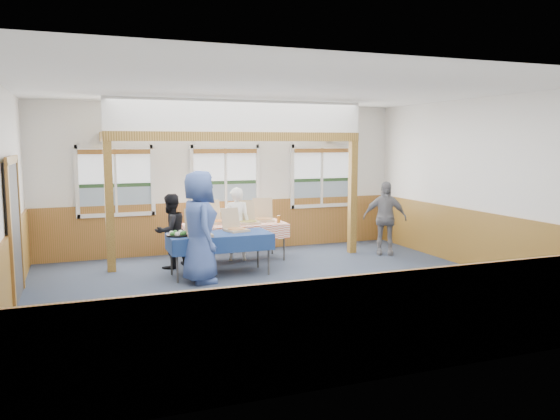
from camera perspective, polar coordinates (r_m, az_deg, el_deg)
The scene contains 31 objects.
floor at distance 8.94m, azimuth 0.17°, elevation -8.34°, with size 8.00×8.00×0.00m, color #2B3347.
ceiling at distance 8.66m, azimuth 0.18°, elevation 12.54°, with size 8.00×8.00×0.00m, color white.
wall_back at distance 11.98m, azimuth -5.77°, elevation 3.33°, with size 8.00×8.00×0.00m, color silver.
wall_front at distance 5.54m, azimuth 13.11°, elevation -1.17°, with size 8.00×8.00×0.00m, color silver.
wall_left at distance 8.15m, azimuth -27.14°, elevation 0.83°, with size 8.00×8.00×0.00m, color silver.
wall_right at distance 10.74m, azimuth 20.58°, elevation 2.48°, with size 8.00×8.00×0.00m, color silver.
wainscot_back at distance 12.07m, azimuth -5.68°, elevation -1.66°, with size 7.98×0.05×1.10m, color brown.
wainscot_front at distance 5.80m, azimuth 12.67°, elevation -11.45°, with size 7.98×0.05×1.10m, color brown.
wainscot_left at distance 8.31m, azimuth -26.56°, elevation -6.37°, with size 0.05×6.98×1.10m, color brown.
wainscot_right at distance 10.85m, azimuth 20.24°, elevation -3.06°, with size 0.05×6.98×1.10m, color brown.
cased_opening at distance 9.10m, azimuth -26.07°, elevation -2.03°, with size 0.06×1.30×2.10m, color #373737.
window_left at distance 11.56m, azimuth -16.83°, elevation 3.32°, with size 1.56×0.10×1.46m.
window_mid at distance 11.93m, azimuth -5.73°, elevation 3.69°, with size 1.56×0.10×1.46m.
window_right at distance 12.72m, azimuth 4.36°, elevation 3.91°, with size 1.56×0.10×1.46m.
post_left at distance 10.44m, azimuth -17.40°, elevation 0.28°, with size 0.15×0.15×2.40m, color brown.
post_right at distance 11.81m, azimuth 7.59°, elevation 1.30°, with size 0.15×0.15×2.40m, color brown.
cross_beam at distance 10.80m, azimuth -4.19°, elevation 7.66°, with size 5.15×0.18×0.18m, color brown.
table_left at distance 9.83m, azimuth -6.32°, elevation -2.79°, with size 1.98×1.45×0.76m.
table_right at distance 11.01m, azimuth -4.74°, elevation -1.68°, with size 2.13×1.14×0.76m.
pizza_box_a at distance 9.62m, azimuth -8.48°, elevation -2.28°, with size 0.43×0.52×0.46m.
pizza_box_b at distance 10.05m, azimuth -4.68°, elevation -1.85°, with size 0.47×0.53×0.40m.
pizza_box_c at distance 10.72m, azimuth -8.45°, elevation -1.33°, with size 0.42×0.50×0.43m.
pizza_box_d at distance 11.08m, azimuth -6.80°, elevation -1.02°, with size 0.50×0.57×0.45m.
pizza_box_e at distance 10.99m, azimuth -3.38°, elevation -1.06°, with size 0.41×0.49×0.43m.
pizza_box_f at distance 11.32m, azimuth -1.73°, elevation -0.80°, with size 0.52×0.59×0.45m.
veggie_tray at distance 9.66m, azimuth -10.65°, elevation -2.50°, with size 0.40×0.40×0.09m.
drink_glass at distance 11.01m, azimuth -0.14°, elevation -0.98°, with size 0.07×0.07×0.15m, color #985719.
woman_white at distance 11.03m, azimuth -4.55°, elevation -1.46°, with size 0.54×0.36×1.49m, color white.
woman_black at distance 10.54m, azimuth -11.37°, elevation -2.17°, with size 0.69×0.54×1.42m, color black.
man_blue at distance 9.32m, azimuth -8.42°, elevation -1.76°, with size 0.93×0.61×1.91m, color #39508E.
person_grey at distance 11.81m, azimuth 10.88°, elevation -0.82°, with size 0.91×0.38×1.56m, color slate.
Camera 1 is at (-3.05, -8.06, 2.38)m, focal length 35.00 mm.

